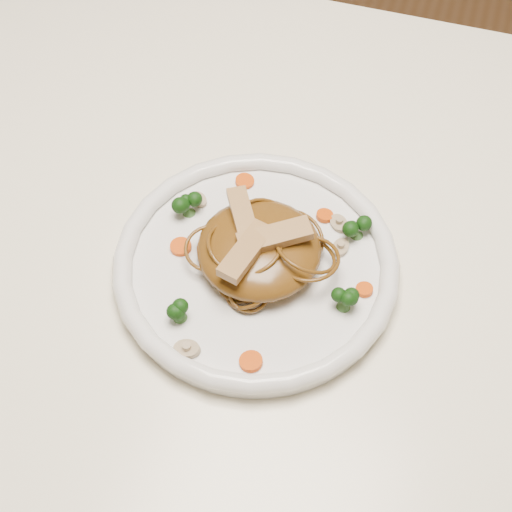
% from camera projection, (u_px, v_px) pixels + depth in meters
% --- Properties ---
extents(ground, '(4.00, 4.00, 0.00)m').
position_uv_depth(ground, '(263.00, 458.00, 1.41)').
color(ground, brown).
rests_on(ground, ground).
extents(table, '(1.20, 0.80, 0.75)m').
position_uv_depth(table, '(267.00, 271.00, 0.87)').
color(table, white).
rests_on(table, ground).
extents(plate, '(0.38, 0.38, 0.02)m').
position_uv_depth(plate, '(256.00, 268.00, 0.75)').
color(plate, white).
rests_on(plate, table).
extents(noodle_mound, '(0.16, 0.16, 0.04)m').
position_uv_depth(noodle_mound, '(259.00, 249.00, 0.73)').
color(noodle_mound, '#5A3B11').
rests_on(noodle_mound, plate).
extents(chicken_a, '(0.07, 0.06, 0.01)m').
position_uv_depth(chicken_a, '(275.00, 236.00, 0.70)').
color(chicken_a, tan).
rests_on(chicken_a, noodle_mound).
extents(chicken_b, '(0.05, 0.06, 0.01)m').
position_uv_depth(chicken_b, '(242.00, 214.00, 0.72)').
color(chicken_b, tan).
rests_on(chicken_b, noodle_mound).
extents(chicken_c, '(0.04, 0.07, 0.01)m').
position_uv_depth(chicken_c, '(246.00, 251.00, 0.69)').
color(chicken_c, tan).
rests_on(chicken_c, noodle_mound).
extents(broccoli_0, '(0.03, 0.03, 0.03)m').
position_uv_depth(broccoli_0, '(358.00, 227.00, 0.75)').
color(broccoli_0, '#10370B').
rests_on(broccoli_0, plate).
extents(broccoli_1, '(0.03, 0.03, 0.03)m').
position_uv_depth(broccoli_1, '(188.00, 205.00, 0.77)').
color(broccoli_1, '#10370B').
rests_on(broccoli_1, plate).
extents(broccoli_2, '(0.03, 0.03, 0.03)m').
position_uv_depth(broccoli_2, '(179.00, 311.00, 0.69)').
color(broccoli_2, '#10370B').
rests_on(broccoli_2, plate).
extents(broccoli_3, '(0.04, 0.04, 0.03)m').
position_uv_depth(broccoli_3, '(345.00, 298.00, 0.70)').
color(broccoli_3, '#10370B').
rests_on(broccoli_3, plate).
extents(carrot_0, '(0.02, 0.02, 0.00)m').
position_uv_depth(carrot_0, '(325.00, 216.00, 0.77)').
color(carrot_0, '#CE4B07').
rests_on(carrot_0, plate).
extents(carrot_1, '(0.03, 0.03, 0.00)m').
position_uv_depth(carrot_1, '(181.00, 247.00, 0.75)').
color(carrot_1, '#CE4B07').
rests_on(carrot_1, plate).
extents(carrot_2, '(0.02, 0.02, 0.00)m').
position_uv_depth(carrot_2, '(364.00, 290.00, 0.72)').
color(carrot_2, '#CE4B07').
rests_on(carrot_2, plate).
extents(carrot_3, '(0.02, 0.02, 0.00)m').
position_uv_depth(carrot_3, '(245.00, 181.00, 0.80)').
color(carrot_3, '#CE4B07').
rests_on(carrot_3, plate).
extents(carrot_4, '(0.03, 0.03, 0.00)m').
position_uv_depth(carrot_4, '(251.00, 361.00, 0.67)').
color(carrot_4, '#CE4B07').
rests_on(carrot_4, plate).
extents(mushroom_0, '(0.03, 0.03, 0.01)m').
position_uv_depth(mushroom_0, '(187.00, 349.00, 0.68)').
color(mushroom_0, '#BAAA8B').
rests_on(mushroom_0, plate).
extents(mushroom_1, '(0.03, 0.03, 0.01)m').
position_uv_depth(mushroom_1, '(340.00, 248.00, 0.75)').
color(mushroom_1, '#BAAA8B').
rests_on(mushroom_1, plate).
extents(mushroom_2, '(0.03, 0.03, 0.01)m').
position_uv_depth(mushroom_2, '(199.00, 200.00, 0.78)').
color(mushroom_2, '#BAAA8B').
rests_on(mushroom_2, plate).
extents(mushroom_3, '(0.03, 0.03, 0.01)m').
position_uv_depth(mushroom_3, '(339.00, 224.00, 0.77)').
color(mushroom_3, '#BAAA8B').
rests_on(mushroom_3, plate).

